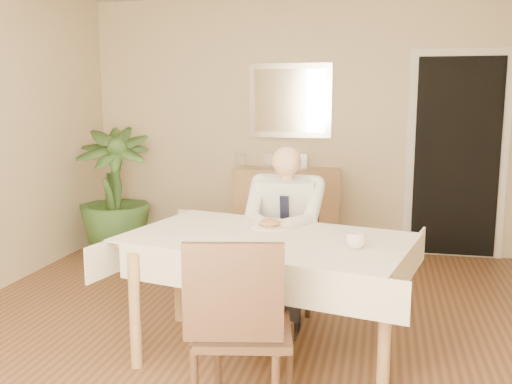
% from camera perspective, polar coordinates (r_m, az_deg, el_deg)
% --- Properties ---
extents(room, '(5.00, 5.02, 2.60)m').
position_cam_1_polar(room, '(3.53, -1.25, 4.67)').
color(room, brown).
rests_on(room, ground).
extents(doorway, '(0.96, 0.07, 2.10)m').
position_cam_1_polar(doorway, '(5.95, 19.41, 3.26)').
color(doorway, white).
rests_on(doorway, ground).
extents(mirror, '(0.86, 0.04, 0.76)m').
position_cam_1_polar(mirror, '(5.97, 3.41, 9.10)').
color(mirror, silver).
rests_on(mirror, room).
extents(dining_table, '(1.94, 1.39, 0.75)m').
position_cam_1_polar(dining_table, '(3.53, 1.12, -5.79)').
color(dining_table, '#AC7C4F').
rests_on(dining_table, ground).
extents(chair_far, '(0.44, 0.44, 0.88)m').
position_cam_1_polar(chair_far, '(4.41, 3.41, -5.01)').
color(chair_far, '#402517').
rests_on(chair_far, ground).
extents(chair_near, '(0.54, 0.54, 0.97)m').
position_cam_1_polar(chair_near, '(2.76, -1.62, -12.91)').
color(chair_near, '#402517').
rests_on(chair_near, ground).
extents(seated_man, '(0.48, 0.72, 1.24)m').
position_cam_1_polar(seated_man, '(4.09, 2.79, -3.30)').
color(seated_man, silver).
rests_on(seated_man, ground).
extents(plate, '(0.26, 0.26, 0.02)m').
position_cam_1_polar(plate, '(3.73, 1.33, -3.47)').
color(plate, white).
rests_on(plate, dining_table).
extents(food, '(0.14, 0.14, 0.06)m').
position_cam_1_polar(food, '(3.72, 1.33, -3.14)').
color(food, brown).
rests_on(food, dining_table).
extents(knife, '(0.01, 0.13, 0.01)m').
position_cam_1_polar(knife, '(3.66, 1.76, -3.45)').
color(knife, silver).
rests_on(knife, dining_table).
extents(fork, '(0.01, 0.13, 0.01)m').
position_cam_1_polar(fork, '(3.67, 0.54, -3.39)').
color(fork, silver).
rests_on(fork, dining_table).
extents(coffee_mug, '(0.15, 0.15, 0.09)m').
position_cam_1_polar(coffee_mug, '(3.28, 9.96, -4.80)').
color(coffee_mug, white).
rests_on(coffee_mug, dining_table).
extents(sideboard, '(1.11, 0.46, 0.87)m').
position_cam_1_polar(sideboard, '(5.94, 3.07, -1.76)').
color(sideboard, '#AC7C4F').
rests_on(sideboard, ground).
extents(photo_frame_left, '(0.10, 0.02, 0.14)m').
position_cam_1_polar(photo_frame_left, '(5.99, -1.58, 3.23)').
color(photo_frame_left, silver).
rests_on(photo_frame_left, sideboard).
extents(photo_frame_center, '(0.10, 0.02, 0.14)m').
position_cam_1_polar(photo_frame_center, '(5.97, 1.17, 3.20)').
color(photo_frame_center, silver).
rests_on(photo_frame_center, sideboard).
extents(photo_frame_right, '(0.10, 0.02, 0.14)m').
position_cam_1_polar(photo_frame_right, '(5.91, 4.65, 3.11)').
color(photo_frame_right, silver).
rests_on(photo_frame_right, sideboard).
extents(potted_palm, '(0.90, 0.90, 1.29)m').
position_cam_1_polar(potted_palm, '(5.89, -14.01, -0.05)').
color(potted_palm, '#2E4E1F').
rests_on(potted_palm, ground).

